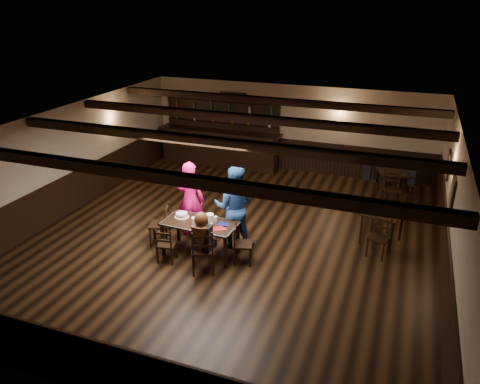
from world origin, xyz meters
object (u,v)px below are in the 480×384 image
(chair_near_right, at_px, (203,249))
(bar_counter, at_px, (220,143))
(woman_pink, at_px, (190,199))
(cake, at_px, (182,215))
(man_blue, at_px, (234,207))
(chair_near_left, at_px, (165,243))
(dining_table, at_px, (200,226))

(chair_near_right, distance_m, bar_counter, 6.70)
(woman_pink, xyz_separation_m, bar_counter, (-1.30, 4.90, -0.18))
(woman_pink, height_order, cake, woman_pink)
(woman_pink, height_order, man_blue, man_blue)
(man_blue, xyz_separation_m, bar_counter, (-2.41, 4.99, -0.21))
(chair_near_left, distance_m, woman_pink, 1.38)
(dining_table, height_order, cake, cake)
(man_blue, bearing_deg, cake, 14.15)
(chair_near_right, relative_size, bar_counter, 0.24)
(man_blue, relative_size, bar_counter, 0.46)
(cake, bearing_deg, woman_pink, 98.20)
(dining_table, height_order, man_blue, man_blue)
(chair_near_left, distance_m, cake, 0.77)
(man_blue, bearing_deg, chair_near_left, 35.86)
(chair_near_right, bearing_deg, chair_near_left, 173.30)
(chair_near_left, relative_size, man_blue, 0.43)
(chair_near_left, relative_size, cake, 2.54)
(dining_table, relative_size, chair_near_right, 1.66)
(cake, height_order, bar_counter, bar_counter)
(chair_near_left, relative_size, woman_pink, 0.44)
(man_blue, distance_m, bar_counter, 5.54)
(chair_near_left, xyz_separation_m, man_blue, (1.07, 1.22, 0.47))
(woman_pink, distance_m, cake, 0.63)
(dining_table, height_order, chair_near_right, chair_near_right)
(dining_table, bearing_deg, bar_counter, 108.42)
(chair_near_left, height_order, cake, cake)
(chair_near_left, bearing_deg, man_blue, 48.86)
(dining_table, relative_size, chair_near_left, 2.02)
(man_blue, bearing_deg, chair_near_right, 70.07)
(dining_table, distance_m, chair_near_right, 0.80)
(cake, bearing_deg, chair_near_left, -93.71)
(dining_table, relative_size, bar_counter, 0.40)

